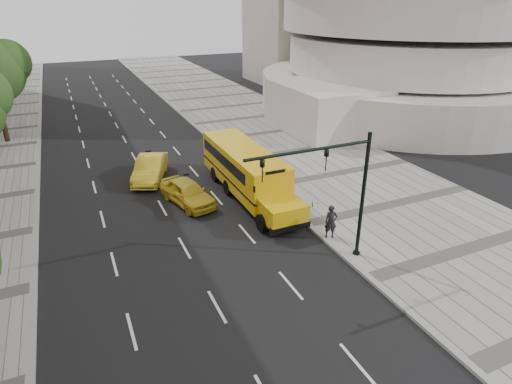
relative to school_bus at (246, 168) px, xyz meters
name	(u,v)px	position (x,y,z in m)	size (l,w,h in m)	color
ground	(178,205)	(-4.50, 0.15, -1.76)	(140.00, 140.00, 0.00)	black
sidewalk_museum	(340,174)	(7.50, 0.15, -1.69)	(12.00, 140.00, 0.15)	gray
curb_museum	(265,188)	(1.50, 0.15, -1.69)	(0.30, 140.00, 0.15)	gray
curb_far	(36,230)	(-12.50, 0.15, -1.69)	(0.30, 140.00, 0.15)	gray
school_bus	(246,168)	(0.00, 0.00, 0.00)	(2.96, 11.56, 3.19)	#DDA90B
taxi_near	(187,192)	(-3.88, 0.08, -1.00)	(1.81, 4.50, 1.53)	gold
taxi_far	(150,169)	(-5.19, 4.89, -0.95)	(1.73, 4.97, 1.64)	gold
pedestrian	(331,222)	(1.80, -7.19, -0.70)	(0.66, 0.44, 1.82)	black
traffic_signal	(339,186)	(0.69, -9.12, 2.33)	(6.18, 0.36, 6.40)	black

